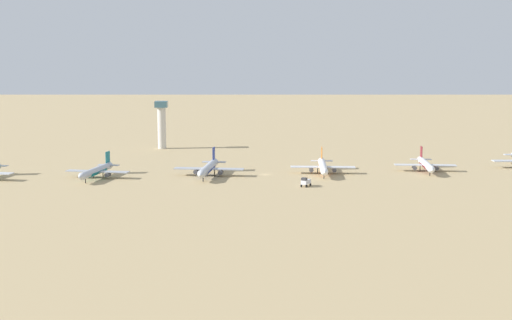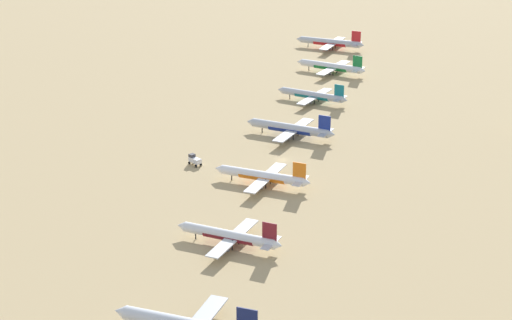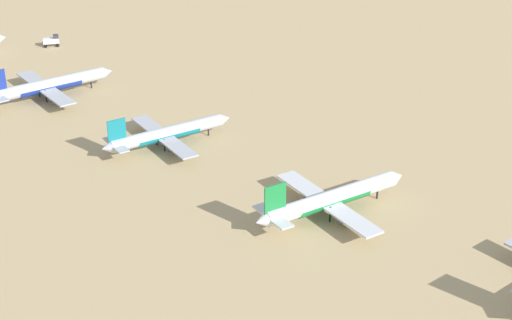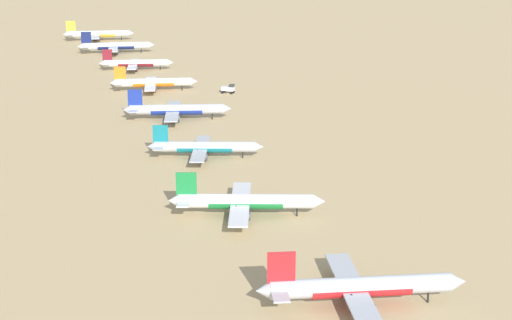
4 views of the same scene
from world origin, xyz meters
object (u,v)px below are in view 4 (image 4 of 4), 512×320
object	(u,v)px
parked_jet_1	(245,202)
parked_jet_2	(204,147)
parked_jet_3	(176,110)
parked_jet_4	(153,83)
service_truck	(229,88)
parked_jet_7	(98,34)
parked_jet_5	(135,63)
parked_jet_6	(115,46)
parked_jet_0	(359,287)

from	to	relation	value
parked_jet_1	parked_jet_2	bearing A→B (deg)	94.11
parked_jet_3	parked_jet_2	bearing A→B (deg)	-85.40
parked_jet_4	parked_jet_1	bearing A→B (deg)	-85.30
service_truck	parked_jet_7	bearing A→B (deg)	108.42
parked_jet_5	service_truck	size ratio (longest dim) A/B	6.17
parked_jet_2	parked_jet_4	distance (m)	100.95
parked_jet_6	parked_jet_2	bearing A→B (deg)	-83.69
parked_jet_1	parked_jet_4	size ratio (longest dim) A/B	1.04
parked_jet_1	service_truck	xyz separation A→B (m)	(17.92, 139.95, -1.59)
parked_jet_3	parked_jet_4	size ratio (longest dim) A/B	1.07
parked_jet_2	parked_jet_7	bearing A→B (deg)	97.21
parked_jet_1	parked_jet_2	world-z (taller)	parked_jet_1
parked_jet_0	parked_jet_3	world-z (taller)	parked_jet_0
parked_jet_0	service_truck	distance (m)	190.09
parked_jet_3	parked_jet_0	bearing A→B (deg)	-82.22
parked_jet_3	parked_jet_4	world-z (taller)	parked_jet_3
parked_jet_3	service_truck	world-z (taller)	parked_jet_3
parked_jet_5	service_truck	xyz separation A→B (m)	(35.48, -59.44, -1.30)
parked_jet_0	parked_jet_6	world-z (taller)	parked_jet_6
parked_jet_4	parked_jet_7	xyz separation A→B (m)	(-22.71, 148.33, 0.46)
parked_jet_3	parked_jet_7	world-z (taller)	parked_jet_7
parked_jet_4	parked_jet_7	distance (m)	150.06
parked_jet_0	parked_jet_5	bearing A→B (deg)	96.95
parked_jet_2	parked_jet_3	size ratio (longest dim) A/B	0.90
parked_jet_2	parked_jet_7	world-z (taller)	parked_jet_7
parked_jet_0	parked_jet_5	world-z (taller)	parked_jet_0
parked_jet_2	parked_jet_4	world-z (taller)	parked_jet_4
service_truck	parked_jet_4	bearing A→B (deg)	160.23
parked_jet_0	parked_jet_1	xyz separation A→B (m)	(-12.84, 50.07, -0.16)
parked_jet_4	service_truck	bearing A→B (deg)	-19.77
parked_jet_0	parked_jet_5	xyz separation A→B (m)	(-30.39, 249.46, -0.46)
parked_jet_5	parked_jet_6	distance (m)	52.45
parked_jet_2	parked_jet_6	bearing A→B (deg)	96.31
parked_jet_0	parked_jet_6	xyz separation A→B (m)	(-38.68, 301.25, 0.08)
parked_jet_1	parked_jet_4	distance (m)	151.36
parked_jet_0	parked_jet_7	world-z (taller)	parked_jet_7
parked_jet_1	parked_jet_6	world-z (taller)	parked_jet_6
parked_jet_2	service_truck	bearing A→B (deg)	76.49
parked_jet_0	parked_jet_7	distance (m)	352.53
parked_jet_3	service_truck	distance (m)	48.21
parked_jet_4	parked_jet_5	world-z (taller)	parked_jet_4
parked_jet_0	parked_jet_4	xyz separation A→B (m)	(-25.24, 200.92, -0.33)
parked_jet_0	parked_jet_2	bearing A→B (deg)	99.31
parked_jet_2	parked_jet_4	size ratio (longest dim) A/B	0.96
parked_jet_7	service_truck	xyz separation A→B (m)	(53.04, -159.23, -1.88)
parked_jet_4	parked_jet_6	size ratio (longest dim) A/B	0.90
parked_jet_0	parked_jet_2	distance (m)	101.69
parked_jet_2	parked_jet_7	size ratio (longest dim) A/B	0.85
parked_jet_2	parked_jet_6	xyz separation A→B (m)	(-22.22, 200.90, 0.53)
service_truck	parked_jet_5	bearing A→B (deg)	120.83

